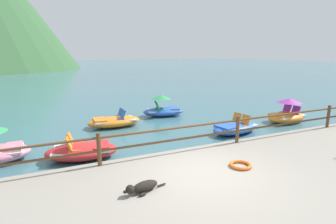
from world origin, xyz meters
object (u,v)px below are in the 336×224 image
dog_resting (142,187)px  pedal_boat_5 (82,151)px  pedal_boat_0 (163,109)px  pedal_boat_1 (235,128)px  pedal_boat_6 (114,121)px  pedal_boat_3 (287,114)px  life_ring (240,165)px

dog_resting → pedal_boat_5: (-0.89, 3.60, -0.24)m
pedal_boat_0 → pedal_boat_1: bearing=-69.8°
pedal_boat_1 → pedal_boat_6: pedal_boat_6 is taller
pedal_boat_3 → pedal_boat_6: (-8.31, 2.77, -0.14)m
dog_resting → pedal_boat_1: 6.85m
pedal_boat_3 → pedal_boat_6: pedal_boat_3 is taller
pedal_boat_0 → pedal_boat_3: bearing=-36.3°
pedal_boat_3 → pedal_boat_5: (-10.20, -0.75, -0.12)m
pedal_boat_6 → dog_resting: bearing=-98.0°
pedal_boat_0 → pedal_boat_1: 4.63m
life_ring → dog_resting: bearing=-176.5°
pedal_boat_0 → pedal_boat_6: pedal_boat_0 is taller
dog_resting → pedal_boat_6: bearing=82.0°
pedal_boat_1 → pedal_boat_6: 5.68m
life_ring → pedal_boat_0: 8.10m
dog_resting → pedal_boat_6: pedal_boat_6 is taller
pedal_boat_1 → dog_resting: bearing=-145.7°
pedal_boat_1 → life_ring: bearing=-126.5°
pedal_boat_3 → life_ring: bearing=-146.9°
life_ring → pedal_boat_1: size_ratio=0.23×
pedal_boat_1 → pedal_boat_3: bearing=7.5°
pedal_boat_3 → pedal_boat_5: 10.23m
pedal_boat_1 → pedal_boat_0: bearing=110.2°
dog_resting → life_ring: 2.93m
dog_resting → pedal_boat_0: bearing=63.7°
pedal_boat_0 → pedal_boat_6: (-3.06, -1.09, -0.12)m
dog_resting → pedal_boat_0: size_ratio=0.44×
pedal_boat_1 → pedal_boat_6: (-4.65, 3.25, 0.02)m
dog_resting → life_ring: size_ratio=1.77×
life_ring → pedal_boat_0: pedal_boat_0 is taller
life_ring → pedal_boat_5: pedal_boat_5 is taller
dog_resting → pedal_boat_1: (5.65, 3.86, -0.27)m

